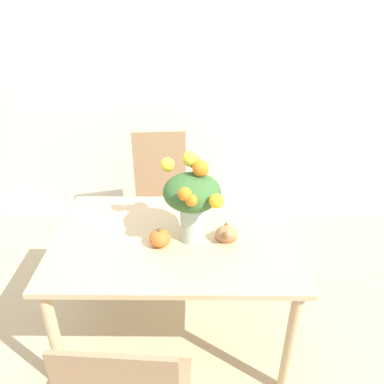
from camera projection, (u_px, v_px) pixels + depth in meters
The scene contains 7 objects.
ground_plane at pixel (177, 333), 2.38m from camera, with size 12.00×12.00×0.00m, color tan.
wall_back at pixel (181, 70), 2.94m from camera, with size 8.00×0.06×2.70m.
dining_table at pixel (175, 252), 2.07m from camera, with size 1.30×0.87×0.75m.
flower_vase at pixel (192, 197), 1.88m from camera, with size 0.31×0.34×0.48m.
pumpkin at pixel (160, 238), 1.93m from camera, with size 0.11×0.11×0.10m.
turkey_figurine at pixel (226, 232), 1.98m from camera, with size 0.12×0.16×0.10m.
dining_chair_near_window at pixel (161, 198), 2.86m from camera, with size 0.45×0.45×1.00m.
Camera 1 is at (0.11, -1.64, 1.95)m, focal length 35.00 mm.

